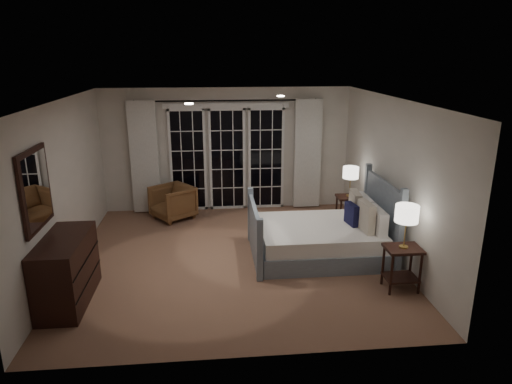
{
  "coord_description": "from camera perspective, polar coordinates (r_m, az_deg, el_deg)",
  "views": [
    {
      "loc": [
        -0.31,
        -6.67,
        3.15
      ],
      "look_at": [
        0.36,
        0.15,
        1.05
      ],
      "focal_mm": 32.0,
      "sensor_mm": 36.0,
      "label": 1
    }
  ],
  "objects": [
    {
      "name": "mirror",
      "position": [
        6.17,
        -25.84,
        0.29
      ],
      "size": [
        0.05,
        0.85,
        1.0
      ],
      "color": "black",
      "rests_on": "wall_left"
    },
    {
      "name": "wall_back",
      "position": [
        9.37,
        -3.64,
        5.3
      ],
      "size": [
        5.0,
        0.02,
        2.5
      ],
      "primitive_type": "cube",
      "color": "beige",
      "rests_on": "floor"
    },
    {
      "name": "floor",
      "position": [
        7.38,
        -2.72,
        -8.24
      ],
      "size": [
        5.0,
        5.0,
        0.0
      ],
      "primitive_type": "plane",
      "color": "#8A604A",
      "rests_on": "ground"
    },
    {
      "name": "wall_left",
      "position": [
        7.27,
        -22.93,
        0.52
      ],
      "size": [
        0.02,
        5.0,
        2.5
      ],
      "primitive_type": "cube",
      "color": "beige",
      "rests_on": "floor"
    },
    {
      "name": "lamp_right",
      "position": [
        8.54,
        11.76,
        2.35
      ],
      "size": [
        0.29,
        0.29,
        0.56
      ],
      "color": "#D3AE54",
      "rests_on": "nightstand_right"
    },
    {
      "name": "armchair",
      "position": [
        9.11,
        -10.37,
        -1.28
      ],
      "size": [
        1.01,
        1.0,
        0.66
      ],
      "primitive_type": "imported",
      "rotation": [
        0.0,
        0.0,
        -0.92
      ],
      "color": "brown",
      "rests_on": "floor"
    },
    {
      "name": "lamp_left",
      "position": [
        6.36,
        18.34,
        -2.64
      ],
      "size": [
        0.31,
        0.31,
        0.6
      ],
      "color": "#D3AE54",
      "rests_on": "nightstand_left"
    },
    {
      "name": "downlight_a",
      "position": [
        7.39,
        3.1,
        11.88
      ],
      "size": [
        0.12,
        0.12,
        0.01
      ],
      "primitive_type": "cylinder",
      "color": "white",
      "rests_on": "ceiling"
    },
    {
      "name": "dresser",
      "position": [
        6.47,
        -22.6,
        -9.05
      ],
      "size": [
        0.54,
        1.26,
        0.89
      ],
      "color": "black",
      "rests_on": "floor"
    },
    {
      "name": "wall_front",
      "position": [
        4.59,
        -1.26,
        -7.38
      ],
      "size": [
        5.0,
        0.02,
        2.5
      ],
      "primitive_type": "cube",
      "color": "beige",
      "rests_on": "floor"
    },
    {
      "name": "ceiling",
      "position": [
        6.71,
        -3.02,
        11.46
      ],
      "size": [
        5.0,
        5.0,
        0.0
      ],
      "primitive_type": "plane",
      "rotation": [
        3.14,
        0.0,
        0.0
      ],
      "color": "white",
      "rests_on": "wall_back"
    },
    {
      "name": "downlight_b",
      "position": [
        6.31,
        -8.38,
        10.86
      ],
      "size": [
        0.12,
        0.12,
        0.01
      ],
      "primitive_type": "cylinder",
      "color": "white",
      "rests_on": "ceiling"
    },
    {
      "name": "nightstand_right",
      "position": [
        8.73,
        11.51,
        -1.79
      ],
      "size": [
        0.45,
        0.36,
        0.59
      ],
      "color": "black",
      "rests_on": "floor"
    },
    {
      "name": "curtain_left",
      "position": [
        9.37,
        -13.76,
        4.21
      ],
      "size": [
        0.55,
        0.1,
        2.25
      ],
      "primitive_type": "cube",
      "color": "white",
      "rests_on": "curtain_rod"
    },
    {
      "name": "wall_right",
      "position": [
        7.48,
        16.64,
        1.6
      ],
      "size": [
        0.02,
        5.0,
        2.5
      ],
      "primitive_type": "cube",
      "color": "beige",
      "rests_on": "floor"
    },
    {
      "name": "curtain_rod",
      "position": [
        9.12,
        -3.73,
        11.33
      ],
      "size": [
        3.5,
        0.03,
        0.03
      ],
      "primitive_type": "cylinder",
      "rotation": [
        0.0,
        1.57,
        0.0
      ],
      "color": "black",
      "rests_on": "wall_back"
    },
    {
      "name": "nightstand_left",
      "position": [
        6.61,
        17.78,
        -8.31
      ],
      "size": [
        0.48,
        0.38,
        0.62
      ],
      "color": "black",
      "rests_on": "floor"
    },
    {
      "name": "curtain_right",
      "position": [
        9.47,
        6.46,
        4.73
      ],
      "size": [
        0.55,
        0.1,
        2.25
      ],
      "primitive_type": "cube",
      "color": "white",
      "rests_on": "curtain_rod"
    },
    {
      "name": "bed",
      "position": [
        7.43,
        8.31,
        -5.58
      ],
      "size": [
        2.11,
        1.51,
        1.22
      ],
      "color": "gray",
      "rests_on": "floor"
    },
    {
      "name": "french_doors",
      "position": [
        9.36,
        -3.61,
        4.29
      ],
      "size": [
        2.5,
        0.04,
        2.2
      ],
      "color": "black",
      "rests_on": "wall_back"
    }
  ]
}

